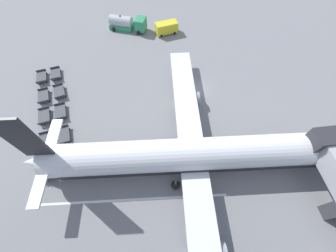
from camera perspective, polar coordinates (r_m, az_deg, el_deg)
name	(u,v)px	position (r m, az deg, el deg)	size (l,w,h in m)	color
ground_plane	(197,89)	(37.11, 8.00, 10.12)	(500.00, 500.00, 0.00)	gray
airplane	(201,154)	(26.71, 9.19, -7.79)	(41.20, 44.86, 12.46)	white
fuel_tanker_primary	(126,24)	(50.71, -11.53, 26.04)	(5.71, 8.30, 3.02)	#2D8C5B
service_van	(167,28)	(48.69, -0.41, 25.60)	(2.99, 4.83, 2.32)	yellow
baggage_dolly_row_near_col_a	(42,77)	(44.43, -31.63, 11.48)	(3.84, 2.03, 0.92)	#424449
baggage_dolly_row_near_col_b	(43,96)	(40.86, -31.24, 7.10)	(3.85, 2.07, 0.92)	#424449
baggage_dolly_row_near_col_c	(44,116)	(37.92, -31.10, 2.34)	(3.84, 2.04, 0.92)	#424449
baggage_dolly_row_near_col_d	(45,142)	(35.05, -30.91, -3.73)	(3.83, 2.00, 0.92)	#424449
baggage_dolly_row_near_col_e	(48,169)	(32.66, -30.27, -10.28)	(3.84, 2.03, 0.92)	#424449
baggage_dolly_row_mid_a_col_a	(56,74)	(43.79, -28.68, 12.54)	(3.84, 2.05, 0.92)	#424449
baggage_dolly_row_mid_a_col_b	(59,92)	(40.27, -27.92, 8.41)	(3.86, 2.26, 0.92)	#424449
baggage_dolly_row_mid_a_col_c	(60,112)	(37.23, -27.67, 3.53)	(3.84, 2.05, 0.92)	#424449
baggage_dolly_row_mid_a_col_d	(64,135)	(34.33, -26.92, -2.29)	(3.84, 2.05, 0.92)	#424449
baggage_dolly_row_mid_a_col_e	(68,163)	(31.83, -26.01, -9.16)	(3.85, 2.08, 0.92)	#424449
stand_guidance_stripe	(133,200)	(28.07, -9.79, -19.49)	(3.87, 23.84, 0.01)	white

